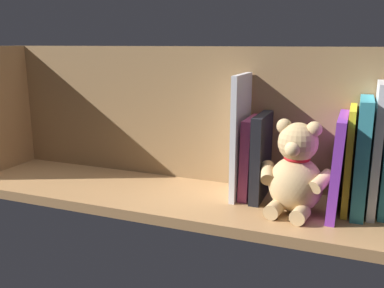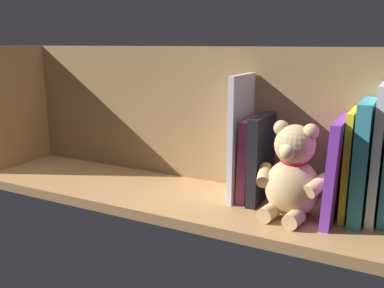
{
  "view_description": "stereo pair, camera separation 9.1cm",
  "coord_description": "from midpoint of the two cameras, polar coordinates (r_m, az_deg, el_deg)",
  "views": [
    {
      "loc": [
        -32.45,
        82.3,
        32.84
      ],
      "look_at": [
        0.0,
        0.0,
        11.55
      ],
      "focal_mm": 39.44,
      "sensor_mm": 36.0,
      "label": 1
    },
    {
      "loc": [
        -40.72,
        78.53,
        32.84
      ],
      "look_at": [
        0.0,
        0.0,
        11.55
      ],
      "focal_mm": 39.44,
      "sensor_mm": 36.0,
      "label": 2
    }
  ],
  "objects": [
    {
      "name": "ground_plane",
      "position": [
        0.95,
        -2.77,
        -7.5
      ],
      "size": [
        112.8,
        26.76,
        2.2
      ],
      "primitive_type": "cube",
      "color": "#A87A4C"
    },
    {
      "name": "shelf_back_panel",
      "position": [
        1.0,
        -0.26,
        3.85
      ],
      "size": [
        112.8,
        1.5,
        32.04
      ],
      "primitive_type": "cube",
      "color": "#947147",
      "rests_on": "ground_plane"
    },
    {
      "name": "book_2",
      "position": [
        0.87,
        20.95,
        -0.69
      ],
      "size": [
        1.56,
        11.97,
        25.73
      ],
      "primitive_type": "cube",
      "rotation": [
        0.0,
        0.0,
        0.0
      ],
      "color": "silver",
      "rests_on": "ground_plane"
    },
    {
      "name": "book_3",
      "position": [
        0.86,
        19.25,
        -1.64
      ],
      "size": [
        2.44,
        13.41,
        22.69
      ],
      "primitive_type": "cube",
      "color": "teal",
      "rests_on": "ground_plane"
    },
    {
      "name": "book_4",
      "position": [
        0.87,
        17.72,
        -2.01
      ],
      "size": [
        1.23,
        12.26,
        20.82
      ],
      "primitive_type": "cube",
      "color": "yellow",
      "rests_on": "ground_plane"
    },
    {
      "name": "book_5",
      "position": [
        0.86,
        16.29,
        -2.72
      ],
      "size": [
        2.42,
        16.6,
        19.44
      ],
      "primitive_type": "cube",
      "rotation": [
        0.0,
        -0.04,
        0.0
      ],
      "color": "purple",
      "rests_on": "ground_plane"
    },
    {
      "name": "teddy_bear",
      "position": [
        0.84,
        10.88,
        -3.85
      ],
      "size": [
        14.87,
        12.94,
        18.53
      ],
      "rotation": [
        0.0,
        0.0,
        -0.15
      ],
      "color": "tan",
      "rests_on": "ground_plane"
    },
    {
      "name": "book_6",
      "position": [
        0.9,
        6.52,
        -1.76
      ],
      "size": [
        2.15,
        12.28,
        18.32
      ],
      "primitive_type": "cube",
      "color": "black",
      "rests_on": "ground_plane"
    },
    {
      "name": "book_7",
      "position": [
        0.92,
        5.08,
        -1.81
      ],
      "size": [
        2.36,
        11.11,
        17.4
      ],
      "primitive_type": "cube",
      "rotation": [
        0.0,
        -0.02,
        0.0
      ],
      "color": "#B23F72",
      "rests_on": "ground_plane"
    },
    {
      "name": "book_8",
      "position": [
        0.9,
        3.76,
        1.01
      ],
      "size": [
        1.22,
        12.52,
        26.54
      ],
      "primitive_type": "cube",
      "color": "silver",
      "rests_on": "ground_plane"
    }
  ]
}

